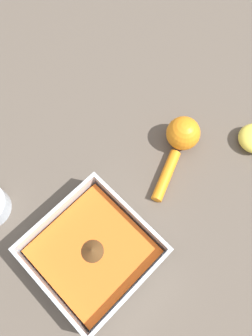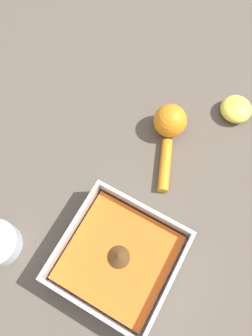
{
  "view_description": "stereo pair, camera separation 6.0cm",
  "coord_description": "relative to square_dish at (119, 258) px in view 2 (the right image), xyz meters",
  "views": [
    {
      "loc": [
        -0.01,
        0.13,
        0.6
      ],
      "look_at": [
        -0.16,
        -0.02,
        0.03
      ],
      "focal_mm": 35.0,
      "sensor_mm": 36.0,
      "label": 1
    },
    {
      "loc": [
        0.03,
        0.09,
        0.6
      ],
      "look_at": [
        -0.16,
        -0.02,
        0.03
      ],
      "focal_mm": 35.0,
      "sensor_mm": 36.0,
      "label": 2
    }
  ],
  "objects": [
    {
      "name": "lemon_half",
      "position": [
        -0.37,
        0.06,
        -0.01
      ],
      "size": [
        0.06,
        0.06,
        0.03
      ],
      "color": "#EFDB4C",
      "rests_on": "ground_plane"
    },
    {
      "name": "lemon_squeezer",
      "position": [
        -0.26,
        -0.04,
        0.01
      ],
      "size": [
        0.16,
        0.09,
        0.07
      ],
      "rotation": [
        0.0,
        0.0,
        3.52
      ],
      "color": "orange",
      "rests_on": "ground_plane"
    },
    {
      "name": "square_dish",
      "position": [
        0.0,
        0.0,
        0.0
      ],
      "size": [
        0.19,
        0.19,
        0.07
      ],
      "color": "silver",
      "rests_on": "ground_plane"
    },
    {
      "name": "ground_plane",
      "position": [
        0.02,
        -0.05,
        -0.02
      ],
      "size": [
        4.0,
        4.0,
        0.0
      ],
      "primitive_type": "plane",
      "color": "brown"
    }
  ]
}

